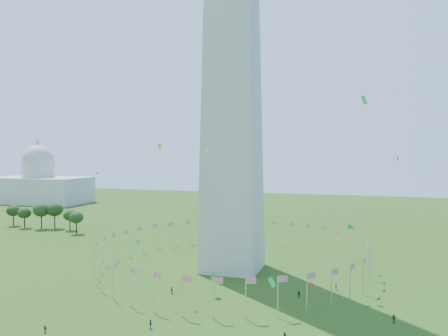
# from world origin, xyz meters

# --- Properties ---
(ground) EXTENTS (600.00, 600.00, 0.00)m
(ground) POSITION_xyz_m (0.00, 0.00, 0.00)
(ground) COLOR #244510
(ground) RESTS_ON ground
(flag_ring) EXTENTS (80.24, 80.24, 9.00)m
(flag_ring) POSITION_xyz_m (-0.00, 50.00, 4.50)
(flag_ring) COLOR silver
(flag_ring) RESTS_ON ground
(capitol_building) EXTENTS (70.00, 35.00, 46.00)m
(capitol_building) POSITION_xyz_m (-180.00, 180.00, 23.00)
(capitol_building) COLOR beige
(capitol_building) RESTS_ON ground
(crowd) EXTENTS (95.86, 74.33, 1.95)m
(crowd) POSITION_xyz_m (10.04, 1.86, 0.88)
(crowd) COLOR #301A4E
(crowd) RESTS_ON ground
(kites_aloft) EXTENTS (105.16, 72.85, 41.92)m
(kites_aloft) POSITION_xyz_m (12.32, 24.06, 18.92)
(kites_aloft) COLOR green
(kites_aloft) RESTS_ON ground
(tree_line_west) EXTENTS (55.35, 15.67, 12.07)m
(tree_line_west) POSITION_xyz_m (-107.33, 90.94, 5.49)
(tree_line_west) COLOR #2B4F1A
(tree_line_west) RESTS_ON ground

